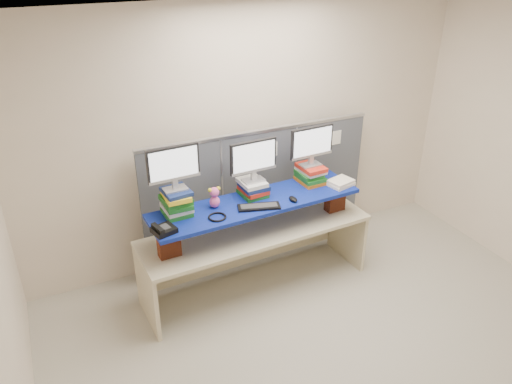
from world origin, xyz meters
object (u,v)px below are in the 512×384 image
blue_board (256,203)px  monitor_center (253,158)px  monitor_right (312,144)px  desk (256,241)px  keyboard (259,207)px  desk_phone (163,230)px  monitor_left (173,166)px

blue_board → monitor_center: 0.43m
monitor_right → desk: bearing=-170.3°
blue_board → keyboard: keyboard is taller
desk → keyboard: (-0.03, -0.13, 0.46)m
monitor_right → keyboard: bearing=-161.3°
keyboard → desk_phone: 0.94m
monitor_center → monitor_right: size_ratio=1.00×
monitor_center → blue_board: bearing=-106.2°
monitor_left → desk_phone: 0.57m
desk → blue_board: blue_board is taller
monitor_left → keyboard: 0.90m
blue_board → monitor_left: 0.92m
desk → monitor_left: bearing=171.1°
monitor_center → desk: bearing=-106.2°
monitor_center → monitor_right: monitor_right is taller
desk_phone → blue_board: bearing=-4.2°
monitor_left → monitor_center: 0.80m
blue_board → monitor_left: size_ratio=4.38×
monitor_right → keyboard: size_ratio=1.14×
keyboard → desk_phone: (-0.94, -0.05, 0.02)m
monitor_center → keyboard: monitor_center is taller
monitor_right → monitor_left: bearing=180.0°
monitor_right → desk_phone: (-1.65, -0.33, -0.39)m
blue_board → keyboard: size_ratio=4.97×
monitor_right → blue_board: bearing=-170.3°
blue_board → keyboard: 0.14m
blue_board → monitor_right: 0.83m
blue_board → monitor_right: (0.69, 0.15, 0.44)m
monitor_right → keyboard: 0.87m
monitor_left → desk_phone: (-0.21, -0.26, -0.46)m
blue_board → monitor_right: size_ratio=4.38×
desk → keyboard: keyboard is taller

